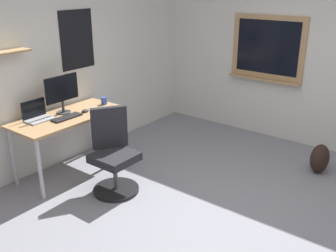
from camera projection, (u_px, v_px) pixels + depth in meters
name	position (u px, v px, depth m)	size (l,w,h in m)	color
ground_plane	(224.00, 220.00, 3.89)	(5.20, 5.20, 0.00)	gray
wall_back	(57.00, 62.00, 4.81)	(5.00, 0.30, 2.60)	silver
wall_right	(317.00, 55.00, 5.26)	(0.22, 5.00, 2.60)	silver
desk	(68.00, 122.00, 4.65)	(1.36, 0.63, 0.75)	tan
office_chair	(113.00, 157.00, 4.34)	(0.56, 0.57, 0.95)	black
laptop	(37.00, 115.00, 4.46)	(0.31, 0.21, 0.23)	#ADAFB5
monitor_primary	(62.00, 92.00, 4.60)	(0.46, 0.17, 0.46)	#38383D
keyboard	(67.00, 117.00, 4.52)	(0.37, 0.13, 0.02)	black
computer_mouse	(85.00, 111.00, 4.72)	(0.10, 0.06, 0.03)	#262628
coffee_mug	(104.00, 101.00, 5.01)	(0.08, 0.08, 0.09)	#334CA5
backpack	(320.00, 158.00, 4.81)	(0.32, 0.22, 0.37)	black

